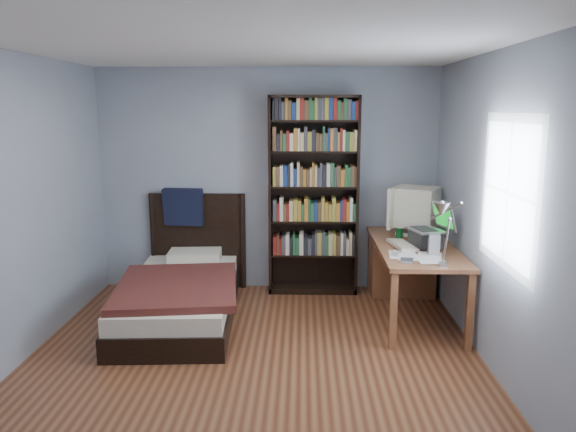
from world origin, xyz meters
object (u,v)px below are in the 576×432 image
object	(u,v)px
crt_monitor	(414,208)
bed	(182,291)
desk_lamp	(442,216)
speaker	(434,245)
desk	(405,262)
soda_can	(399,234)
keyboard	(402,245)
bookshelf	(313,196)
laptop	(428,235)

from	to	relation	value
crt_monitor	bed	xyz separation A→B (m)	(-2.38, -0.52, -0.77)
desk_lamp	speaker	distance (m)	0.88
desk	crt_monitor	world-z (taller)	crt_monitor
speaker	desk	bearing A→B (deg)	104.58
soda_can	speaker	bearing A→B (deg)	-69.10
desk_lamp	soda_can	distance (m)	1.41
keyboard	speaker	bearing A→B (deg)	-64.18
bookshelf	bed	bearing A→B (deg)	-148.59
soda_can	bookshelf	world-z (taller)	bookshelf
speaker	bed	bearing A→B (deg)	-179.34
crt_monitor	bed	distance (m)	2.55
speaker	bed	world-z (taller)	bed
soda_can	bed	distance (m)	2.26
soda_can	bed	size ratio (longest dim) A/B	0.06
desk	crt_monitor	xyz separation A→B (m)	(0.07, -0.04, 0.60)
desk_lamp	speaker	xyz separation A→B (m)	(0.13, 0.76, -0.41)
desk	keyboard	xyz separation A→B (m)	(-0.14, -0.57, 0.32)
laptop	keyboard	size ratio (longest dim) A/B	0.98
desk_lamp	bed	xyz separation A→B (m)	(-2.27, 1.09, -0.99)
crt_monitor	laptop	distance (m)	0.58
speaker	bookshelf	bearing A→B (deg)	142.11
laptop	bookshelf	world-z (taller)	bookshelf
laptop	soda_can	xyz separation A→B (m)	(-0.22, 0.27, -0.05)
desk_lamp	soda_can	xyz separation A→B (m)	(-0.09, 1.34, -0.45)
desk_lamp	bookshelf	size ratio (longest dim) A/B	0.29
desk_lamp	bookshelf	xyz separation A→B (m)	(-0.95, 1.90, -0.14)
speaker	crt_monitor	bearing A→B (deg)	100.26
desk	keyboard	distance (m)	0.67
desk_lamp	soda_can	world-z (taller)	desk_lamp
desk	crt_monitor	bearing A→B (deg)	-28.61
laptop	desk	bearing A→B (deg)	99.66
speaker	bed	distance (m)	2.49
desk_lamp	crt_monitor	bearing A→B (deg)	86.26
speaker	bookshelf	distance (m)	1.59
desk	soda_can	xyz separation A→B (m)	(-0.12, -0.31, 0.37)
crt_monitor	laptop	world-z (taller)	crt_monitor
speaker	soda_can	distance (m)	0.62
desk_lamp	bed	bearing A→B (deg)	154.39
desk_lamp	keyboard	xyz separation A→B (m)	(-0.10, 1.07, -0.50)
bookshelf	bed	world-z (taller)	bookshelf
keyboard	bed	bearing A→B (deg)	168.77
keyboard	bed	world-z (taller)	bed
bookshelf	desk	bearing A→B (deg)	-14.04
soda_can	desk	bearing A→B (deg)	68.44
desk	laptop	xyz separation A→B (m)	(0.10, -0.59, 0.43)
desk	speaker	bearing A→B (deg)	-83.85
laptop	bed	xyz separation A→B (m)	(-2.41, 0.03, -0.59)
crt_monitor	soda_can	xyz separation A→B (m)	(-0.19, -0.28, -0.23)
desk	bookshelf	bearing A→B (deg)	165.96
laptop	soda_can	world-z (taller)	laptop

